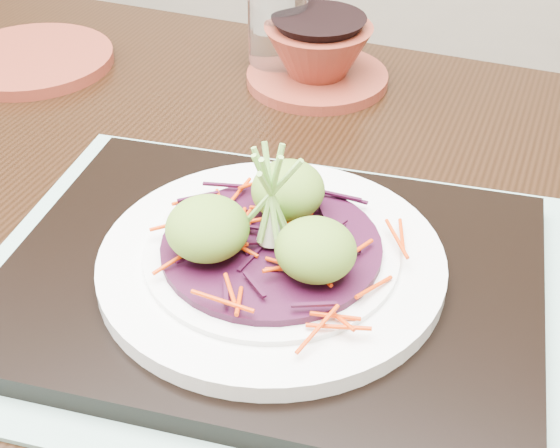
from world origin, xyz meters
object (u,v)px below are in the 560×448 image
(serving_tray, at_px, (272,278))
(water_glass, at_px, (278,30))
(white_plate, at_px, (272,260))
(terracotta_side_plate, at_px, (32,60))
(terracotta_bowl_set, at_px, (318,58))
(dining_table, at_px, (266,332))

(serving_tray, bearing_deg, water_glass, 104.24)
(water_glass, bearing_deg, white_plate, -72.60)
(terracotta_side_plate, height_order, terracotta_bowl_set, terracotta_bowl_set)
(dining_table, xyz_separation_m, water_glass, (-0.09, 0.31, 0.15))
(serving_tray, distance_m, water_glass, 0.38)
(water_glass, bearing_deg, terracotta_bowl_set, -19.07)
(white_plate, distance_m, terracotta_side_plate, 0.48)
(dining_table, distance_m, white_plate, 0.14)
(serving_tray, xyz_separation_m, terracotta_bowl_set, (-0.06, 0.34, 0.02))
(serving_tray, xyz_separation_m, water_glass, (-0.11, 0.36, 0.03))
(water_glass, bearing_deg, serving_tray, -72.60)
(dining_table, distance_m, terracotta_bowl_set, 0.32)
(white_plate, height_order, water_glass, water_glass)
(terracotta_side_plate, height_order, water_glass, water_glass)
(white_plate, relative_size, water_glass, 2.69)
(water_glass, relative_size, terracotta_bowl_set, 0.54)
(terracotta_side_plate, xyz_separation_m, terracotta_bowl_set, (0.32, 0.06, 0.02))
(dining_table, relative_size, terracotta_side_plate, 6.93)
(dining_table, height_order, white_plate, white_plate)
(terracotta_side_plate, bearing_deg, water_glass, 15.51)
(white_plate, xyz_separation_m, terracotta_bowl_set, (-0.06, 0.34, -0.00))
(dining_table, xyz_separation_m, terracotta_side_plate, (-0.36, 0.23, 0.11))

